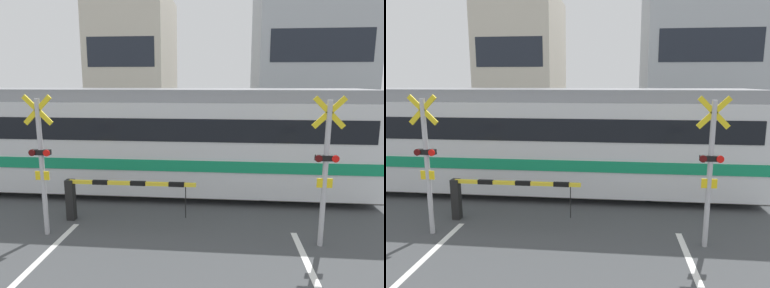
# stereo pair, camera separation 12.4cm
# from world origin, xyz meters

# --- Properties ---
(rail_track_near) EXTENTS (50.00, 0.10, 0.08)m
(rail_track_near) POSITION_xyz_m (0.00, 10.36, 0.04)
(rail_track_near) COLOR gray
(rail_track_near) RESTS_ON ground_plane
(rail_track_far) EXTENTS (50.00, 0.10, 0.08)m
(rail_track_far) POSITION_xyz_m (0.00, 11.80, 0.04)
(rail_track_far) COLOR gray
(rail_track_far) RESTS_ON ground_plane
(commuter_train) EXTENTS (16.90, 2.76, 3.29)m
(commuter_train) POSITION_xyz_m (-3.05, 11.08, 1.76)
(commuter_train) COLOR silver
(commuter_train) RESTS_ON ground_plane
(crossing_barrier_near) EXTENTS (3.33, 0.20, 1.07)m
(crossing_barrier_near) POSITION_xyz_m (-2.10, 8.47, 0.76)
(crossing_barrier_near) COLOR black
(crossing_barrier_near) RESTS_ON ground_plane
(crossing_barrier_far) EXTENTS (3.33, 0.20, 1.07)m
(crossing_barrier_far) POSITION_xyz_m (2.10, 13.92, 0.76)
(crossing_barrier_far) COLOR black
(crossing_barrier_far) RESTS_ON ground_plane
(crossing_signal_left) EXTENTS (0.68, 0.15, 3.25)m
(crossing_signal_left) POSITION_xyz_m (-3.11, 7.59, 1.79)
(crossing_signal_left) COLOR #B2B2B7
(crossing_signal_left) RESTS_ON ground_plane
(crossing_signal_right) EXTENTS (0.68, 0.15, 3.25)m
(crossing_signal_right) POSITION_xyz_m (3.11, 7.59, 1.79)
(crossing_signal_right) COLOR #B2B2B7
(crossing_signal_right) RESTS_ON ground_plane
(pedestrian) EXTENTS (0.38, 0.22, 1.59)m
(pedestrian) POSITION_xyz_m (0.55, 15.52, 0.91)
(pedestrian) COLOR brown
(pedestrian) RESTS_ON ground_plane
(building_left_of_street) EXTENTS (5.51, 7.95, 9.91)m
(building_left_of_street) POSITION_xyz_m (-6.02, 27.50, 4.96)
(building_left_of_street) COLOR beige
(building_left_of_street) RESTS_ON ground_plane
(building_right_of_street) EXTENTS (7.69, 7.95, 10.48)m
(building_right_of_street) POSITION_xyz_m (7.11, 27.50, 5.24)
(building_right_of_street) COLOR #B2B7BC
(building_right_of_street) RESTS_ON ground_plane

